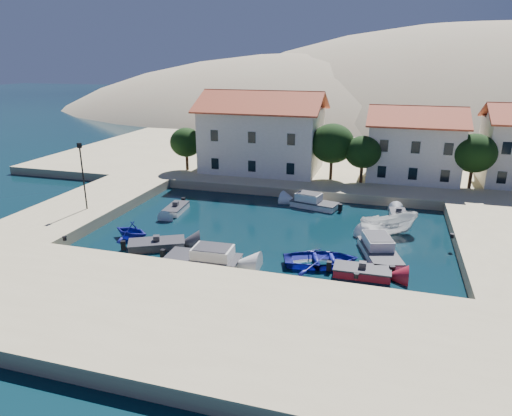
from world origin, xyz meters
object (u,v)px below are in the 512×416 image
Objects in this scene: building_mid at (414,142)px; cabin_cruiser_south at (203,258)px; boat_east at (388,235)px; building_left at (262,130)px; cabin_cruiser_east at (380,251)px; lamppost at (82,170)px; rowboat_south at (321,265)px.

cabin_cruiser_south is (-15.15, -27.11, -4.75)m from building_mid.
building_mid is at bearing -36.70° from boat_east.
building_mid is (18.00, 1.00, -0.71)m from building_left.
cabin_cruiser_south is at bearing 95.00° from cabin_cruiser_east.
cabin_cruiser_east is at bearing -2.41° from lamppost.
building_mid is 1.88× the size of cabin_cruiser_south.
building_left reaches higher than rowboat_south.
lamppost is (-11.50, -20.00, -1.18)m from building_left.
boat_east is at bearing -97.17° from building_mid.
cabin_cruiser_south is at bearing -83.77° from building_left.
cabin_cruiser_south is at bearing -119.20° from building_mid.
lamppost is 16.17m from cabin_cruiser_south.
boat_east is at bearing -45.68° from building_left.
building_left reaches higher than cabin_cruiser_south.
building_mid is 1.76× the size of cabin_cruiser_east.
lamppost is at bearing 62.34° from rowboat_south.
building_mid reaches higher than boat_east.
building_left reaches higher than cabin_cruiser_east.
building_left is 2.66× the size of rowboat_south.
building_mid is 26.22m from rowboat_south.
building_mid reaches higher than rowboat_south.
cabin_cruiser_south is at bearing 87.27° from rowboat_south.
rowboat_south is at bearing -105.26° from building_mid.
lamppost reaches higher than cabin_cruiser_south.
lamppost is at bearing 154.66° from cabin_cruiser_south.
cabin_cruiser_east is at bearing -74.99° from rowboat_south.
building_mid is 18.12m from boat_east.
lamppost reaches higher than rowboat_south.
cabin_cruiser_east is (15.31, -21.13, -5.46)m from building_left.
cabin_cruiser_east is at bearing 19.54° from cabin_cruiser_south.
building_left is 26.97m from rowboat_south.
cabin_cruiser_east is at bearing -54.08° from building_left.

